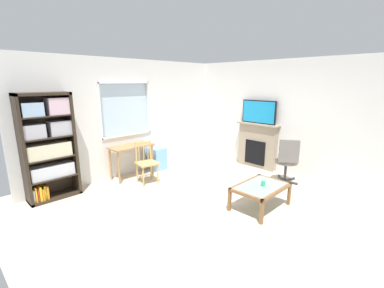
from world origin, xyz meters
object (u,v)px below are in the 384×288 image
object	(u,v)px
wooden_chair	(146,162)
office_chair	(287,159)
bookshelf	(48,144)
plastic_drawer_unit	(157,158)
fireplace	(257,145)
coffee_table	(261,189)
tv	(259,112)
sippy_cup	(263,183)
desk_under_window	(131,151)

from	to	relation	value
wooden_chair	office_chair	size ratio (longest dim) A/B	0.90
bookshelf	plastic_drawer_unit	size ratio (longest dim) A/B	3.59
bookshelf	fireplace	distance (m)	4.73
wooden_chair	coffee_table	xyz separation A→B (m)	(0.71, -2.39, -0.11)
tv	sippy_cup	bearing A→B (deg)	-145.63
desk_under_window	sippy_cup	distance (m)	3.05
fireplace	sippy_cup	size ratio (longest dim) A/B	12.77
coffee_table	sippy_cup	size ratio (longest dim) A/B	11.04
wooden_chair	office_chair	xyz separation A→B (m)	(2.14, -2.18, 0.09)
wooden_chair	tv	distance (m)	3.03
desk_under_window	office_chair	distance (m)	3.46
bookshelf	coffee_table	distance (m)	3.93
bookshelf	coffee_table	bearing A→B (deg)	-51.12
fireplace	coffee_table	bearing A→B (deg)	-146.80
bookshelf	fireplace	world-z (taller)	bookshelf
wooden_chair	fireplace	xyz separation A→B (m)	(2.66, -1.12, 0.11)
desk_under_window	wooden_chair	size ratio (longest dim) A/B	1.09
office_chair	coffee_table	size ratio (longest dim) A/B	1.01
plastic_drawer_unit	coffee_table	xyz separation A→B (m)	(-0.00, -2.96, 0.08)
coffee_table	bookshelf	bearing A→B (deg)	128.88
fireplace	tv	xyz separation A→B (m)	(-0.02, -0.00, 0.86)
sippy_cup	office_chair	bearing A→B (deg)	9.96
plastic_drawer_unit	office_chair	bearing A→B (deg)	-62.70
desk_under_window	plastic_drawer_unit	xyz separation A→B (m)	(0.76, 0.05, -0.36)
desk_under_window	plastic_drawer_unit	world-z (taller)	desk_under_window
wooden_chair	fireplace	distance (m)	2.89
wooden_chair	bookshelf	bearing A→B (deg)	160.08
wooden_chair	office_chair	bearing A→B (deg)	-45.59
bookshelf	plastic_drawer_unit	bearing A→B (deg)	-1.34
tv	plastic_drawer_unit	bearing A→B (deg)	138.78
bookshelf	wooden_chair	size ratio (longest dim) A/B	2.21
bookshelf	office_chair	bearing A→B (deg)	-36.04
desk_under_window	fireplace	distance (m)	3.16
bookshelf	tv	world-z (taller)	bookshelf
fireplace	office_chair	distance (m)	1.18
tv	coffee_table	bearing A→B (deg)	-146.56
bookshelf	desk_under_window	world-z (taller)	bookshelf
office_chair	desk_under_window	bearing A→B (deg)	128.91
desk_under_window	coffee_table	bearing A→B (deg)	-75.45
sippy_cup	wooden_chair	bearing A→B (deg)	106.79
wooden_chair	coffee_table	size ratio (longest dim) A/B	0.91
desk_under_window	coffee_table	distance (m)	3.02
bookshelf	sippy_cup	size ratio (longest dim) A/B	22.11
bookshelf	coffee_table	xyz separation A→B (m)	(2.43, -3.01, -0.70)
coffee_table	fireplace	bearing A→B (deg)	33.20
fireplace	tv	bearing A→B (deg)	-180.00
wooden_chair	tv	size ratio (longest dim) A/B	0.98
wooden_chair	fireplace	world-z (taller)	fireplace
plastic_drawer_unit	fireplace	bearing A→B (deg)	-40.95
sippy_cup	coffee_table	bearing A→B (deg)	117.30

